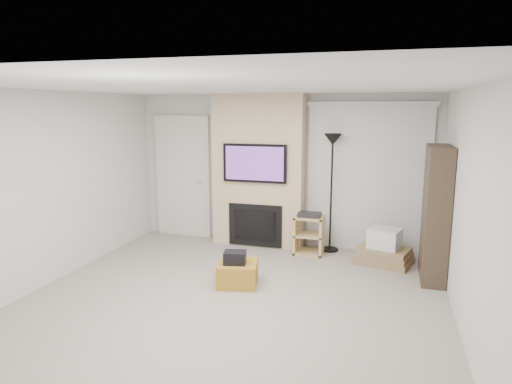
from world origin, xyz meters
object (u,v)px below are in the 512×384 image
(av_stand, at_px, (309,232))
(bookshelf, at_px, (436,214))
(ottoman, at_px, (238,273))
(floor_lamp, at_px, (332,159))
(box_stack, at_px, (384,250))

(av_stand, bearing_deg, bookshelf, -19.05)
(ottoman, height_order, floor_lamp, floor_lamp)
(box_stack, bearing_deg, floor_lamp, 155.62)
(floor_lamp, height_order, bookshelf, floor_lamp)
(ottoman, distance_m, bookshelf, 2.72)
(box_stack, bearing_deg, ottoman, -142.37)
(av_stand, distance_m, bookshelf, 1.96)
(av_stand, height_order, bookshelf, bookshelf)
(ottoman, distance_m, box_stack, 2.29)
(ottoman, height_order, box_stack, box_stack)
(floor_lamp, bearing_deg, box_stack, -24.38)
(ottoman, xyz_separation_m, floor_lamp, (0.97, 1.78, 1.33))
(av_stand, relative_size, bookshelf, 0.37)
(floor_lamp, bearing_deg, ottoman, -118.41)
(floor_lamp, xyz_separation_m, bookshelf, (1.48, -0.86, -0.58))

